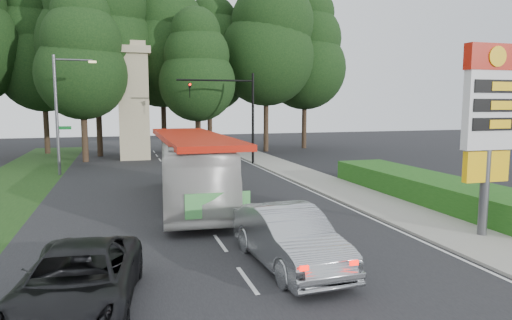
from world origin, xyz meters
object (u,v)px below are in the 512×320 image
object	(u,v)px
gas_station_pylon	(489,114)
monument	(133,100)
streetlight_signs	(60,109)
suv_charcoal	(78,282)
sedan_silver	(289,237)
transit_bus	(193,170)
traffic_signal_mast	(237,105)

from	to	relation	value
gas_station_pylon	monument	bearing A→B (deg)	111.80
streetlight_signs	suv_charcoal	xyz separation A→B (m)	(2.76, -22.27, -3.67)
streetlight_signs	sedan_silver	world-z (taller)	streetlight_signs
gas_station_pylon	transit_bus	xyz separation A→B (m)	(-9.11, 8.61, -2.78)
streetlight_signs	traffic_signal_mast	bearing A→B (deg)	8.92
suv_charcoal	gas_station_pylon	bearing A→B (deg)	16.41
transit_bus	gas_station_pylon	bearing A→B (deg)	-38.24
traffic_signal_mast	monument	xyz separation A→B (m)	(-7.68, 6.00, 0.43)
traffic_signal_mast	transit_bus	size ratio (longest dim) A/B	0.60
gas_station_pylon	monument	size ratio (longest dim) A/B	0.68
streetlight_signs	transit_bus	distance (m)	13.71
monument	sedan_silver	distance (m)	29.25
monument	traffic_signal_mast	bearing A→B (deg)	-38.00
transit_bus	sedan_silver	bearing A→B (deg)	-76.28
streetlight_signs	transit_bus	xyz separation A→B (m)	(7.08, -11.41, -2.77)
monument	suv_charcoal	xyz separation A→B (m)	(-2.23, -30.27, -4.34)
traffic_signal_mast	sedan_silver	distance (m)	23.42
gas_station_pylon	sedan_silver	size ratio (longest dim) A/B	1.28
gas_station_pylon	sedan_silver	bearing A→B (deg)	-174.65
streetlight_signs	gas_station_pylon	bearing A→B (deg)	-51.04
streetlight_signs	monument	world-z (taller)	monument
traffic_signal_mast	monument	world-z (taller)	monument
traffic_signal_mast	suv_charcoal	bearing A→B (deg)	-112.22
gas_station_pylon	traffic_signal_mast	distance (m)	22.29
traffic_signal_mast	transit_bus	bearing A→B (deg)	-112.65
traffic_signal_mast	streetlight_signs	world-z (taller)	streetlight_signs
gas_station_pylon	transit_bus	world-z (taller)	gas_station_pylon
traffic_signal_mast	monument	distance (m)	9.76
gas_station_pylon	traffic_signal_mast	size ratio (longest dim) A/B	0.95
suv_charcoal	transit_bus	bearing A→B (deg)	75.17
traffic_signal_mast	sedan_silver	xyz separation A→B (m)	(-4.18, -22.72, -3.79)
streetlight_signs	suv_charcoal	world-z (taller)	streetlight_signs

